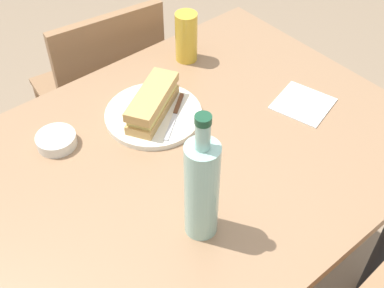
{
  "coord_description": "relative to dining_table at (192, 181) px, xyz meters",
  "views": [
    {
      "loc": [
        0.55,
        0.66,
        1.64
      ],
      "look_at": [
        0.0,
        0.0,
        0.78
      ],
      "focal_mm": 46.33,
      "sensor_mm": 36.0,
      "label": 1
    }
  ],
  "objects": [
    {
      "name": "dining_table",
      "position": [
        0.0,
        0.0,
        0.0
      ],
      "size": [
        1.13,
        0.86,
        0.76
      ],
      "color": "#997251",
      "rests_on": "ground"
    },
    {
      "name": "chair_near",
      "position": [
        -0.11,
        -0.63,
        -0.16
      ],
      "size": [
        0.45,
        0.45,
        0.86
      ],
      "color": "#936B47",
      "rests_on": "ground"
    },
    {
      "name": "plate_near",
      "position": [
        -0.0,
        -0.16,
        0.12
      ],
      "size": [
        0.26,
        0.26,
        0.01
      ],
      "primitive_type": "cylinder",
      "color": "silver",
      "rests_on": "dining_table"
    },
    {
      "name": "baguette_sandwich_near",
      "position": [
        -0.0,
        -0.16,
        0.17
      ],
      "size": [
        0.21,
        0.16,
        0.07
      ],
      "color": "tan",
      "rests_on": "plate_near"
    },
    {
      "name": "knife_near",
      "position": [
        -0.04,
        -0.12,
        0.14
      ],
      "size": [
        0.15,
        0.12,
        0.01
      ],
      "color": "silver",
      "rests_on": "plate_near"
    },
    {
      "name": "water_bottle",
      "position": [
        0.13,
        0.19,
        0.25
      ],
      "size": [
        0.07,
        0.07,
        0.32
      ],
      "color": "#99C6B7",
      "rests_on": "dining_table"
    },
    {
      "name": "beer_glass",
      "position": [
        -0.23,
        -0.31,
        0.19
      ],
      "size": [
        0.06,
        0.06,
        0.15
      ],
      "primitive_type": "cylinder",
      "color": "gold",
      "rests_on": "dining_table"
    },
    {
      "name": "olive_bowl",
      "position": [
        0.25,
        -0.23,
        0.13
      ],
      "size": [
        0.1,
        0.1,
        0.03
      ],
      "primitive_type": "cylinder",
      "color": "silver",
      "rests_on": "dining_table"
    },
    {
      "name": "paper_napkin",
      "position": [
        -0.34,
        0.06,
        0.12
      ],
      "size": [
        0.17,
        0.17,
        0.0
      ],
      "primitive_type": "cube",
      "rotation": [
        0.0,
        0.0,
        0.27
      ],
      "color": "white",
      "rests_on": "dining_table"
    }
  ]
}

